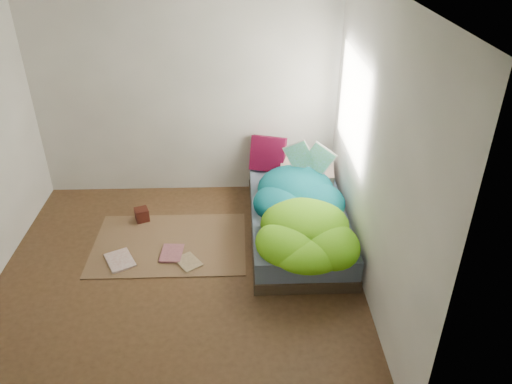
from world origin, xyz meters
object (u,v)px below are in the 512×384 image
at_px(pillow_magenta, 268,154).
at_px(floor_book_b, 161,253).
at_px(floor_book_a, 108,264).
at_px(wooden_box, 142,215).
at_px(open_book, 310,149).

bearing_deg(pillow_magenta, floor_book_b, -117.06).
relative_size(pillow_magenta, floor_book_a, 1.23).
relative_size(pillow_magenta, wooden_box, 2.87).
xyz_separation_m(pillow_magenta, floor_book_b, (-1.16, -1.22, -0.52)).
bearing_deg(floor_book_b, floor_book_a, -158.81).
relative_size(open_book, wooden_box, 3.27).
height_order(open_book, floor_book_a, open_book).
bearing_deg(open_book, floor_book_a, -135.97).
height_order(pillow_magenta, open_book, open_book).
bearing_deg(wooden_box, pillow_magenta, 21.38).
height_order(pillow_magenta, floor_book_a, pillow_magenta).
bearing_deg(pillow_magenta, floor_book_a, -123.86).
bearing_deg(wooden_box, open_book, 3.13).
relative_size(floor_book_a, floor_book_b, 1.12).
bearing_deg(floor_book_a, pillow_magenta, 11.90).
height_order(wooden_box, floor_book_b, wooden_box).
relative_size(wooden_box, floor_book_a, 0.43).
xyz_separation_m(pillow_magenta, wooden_box, (-1.46, -0.57, -0.46)).
xyz_separation_m(wooden_box, floor_book_a, (-0.21, -0.81, -0.06)).
xyz_separation_m(pillow_magenta, open_book, (0.42, -0.47, 0.28)).
xyz_separation_m(pillow_magenta, floor_book_a, (-1.67, -1.38, -0.52)).
height_order(pillow_magenta, floor_book_b, pillow_magenta).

